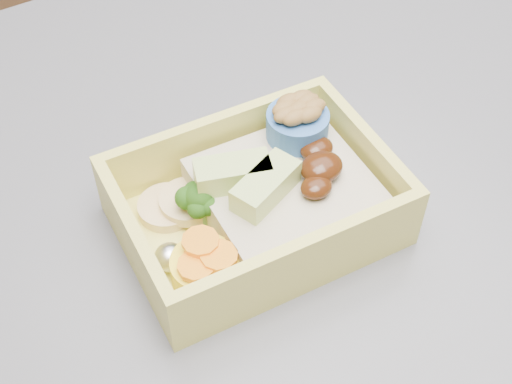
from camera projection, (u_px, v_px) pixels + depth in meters
bento_box at (262, 198)px, 0.44m from camera, size 0.17×0.13×0.06m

